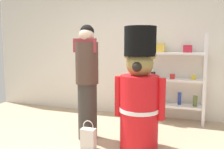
# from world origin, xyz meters

# --- Properties ---
(back_wall) EXTENTS (6.40, 0.12, 2.60)m
(back_wall) POSITION_xyz_m (0.00, 2.20, 1.30)
(back_wall) COLOR silver
(back_wall) RESTS_ON ground_plane
(merchandise_shelf) EXTENTS (1.16, 0.35, 1.61)m
(merchandise_shelf) POSITION_xyz_m (0.83, 1.98, 0.82)
(merchandise_shelf) COLOR white
(merchandise_shelf) RESTS_ON ground_plane
(teddy_bear_guard) EXTENTS (0.70, 0.54, 1.65)m
(teddy_bear_guard) POSITION_xyz_m (0.52, 0.61, 0.75)
(teddy_bear_guard) COLOR red
(teddy_bear_guard) RESTS_ON ground_plane
(person_shopper) EXTENTS (0.35, 0.34, 1.71)m
(person_shopper) POSITION_xyz_m (-0.29, 0.69, 0.89)
(person_shopper) COLOR #38332D
(person_shopper) RESTS_ON ground_plane
(shopping_bag) EXTENTS (0.20, 0.11, 0.40)m
(shopping_bag) POSITION_xyz_m (-0.13, 0.36, 0.15)
(shopping_bag) COLOR silver
(shopping_bag) RESTS_ON ground_plane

